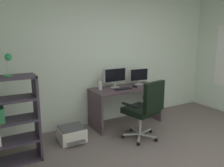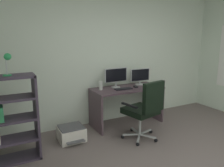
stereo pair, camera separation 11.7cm
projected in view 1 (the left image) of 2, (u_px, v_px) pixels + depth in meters
The scene contains 11 objects.
wall_back at pixel (107, 55), 4.50m from camera, with size 5.22×0.10×2.76m, color silver.
desk at pixel (126, 97), 4.43m from camera, with size 1.41×0.63×0.75m.
monitor_main at pixel (115, 76), 4.34m from camera, with size 0.50×0.18×0.39m.
monitor_secondary at pixel (139, 75), 4.63m from camera, with size 0.44×0.18×0.34m.
keyboard at pixel (123, 89), 4.24m from camera, with size 0.34×0.13×0.02m, color black.
computer_mouse at pixel (135, 86), 4.40m from camera, with size 0.06×0.10×0.03m, color black.
desktop_speaker at pixel (100, 86), 4.16m from camera, with size 0.07×0.07×0.17m, color silver.
office_chair at pixel (145, 107), 3.70m from camera, with size 0.64×0.68×1.04m.
bookshelf at pixel (2, 123), 2.96m from camera, with size 0.77×0.35×1.23m.
desk_lamp at pixel (8, 61), 2.86m from camera, with size 0.13×0.11×0.30m.
printer at pixel (72, 134), 3.75m from camera, with size 0.43×0.47×0.25m.
Camera 1 is at (-2.16, -1.65, 1.74)m, focal length 35.49 mm.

